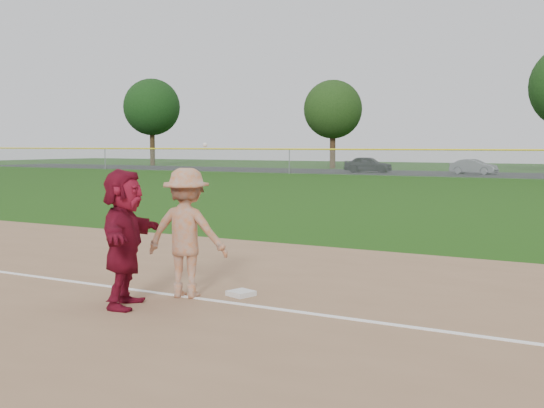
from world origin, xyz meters
The scene contains 9 objects.
ground centered at (0.00, 0.00, 0.00)m, with size 160.00×160.00×0.00m, color #1A430D.
foul_line centered at (0.00, -0.80, 0.03)m, with size 60.00×0.10×0.01m, color white.
first_base centered at (0.46, -0.31, 0.06)m, with size 0.35×0.35×0.08m, color silver.
base_runner centered at (-0.64, -1.73, 1.02)m, with size 1.86×0.59×2.01m, color maroon.
car_left centered at (-15.16, 45.17, 0.70)m, with size 1.62×4.03×1.37m, color black.
car_mid centered at (-6.56, 46.05, 0.61)m, with size 1.27×3.64×1.20m, color slate.
first_base_play centered at (-0.24, -0.75, 1.02)m, with size 1.43×1.03×2.38m.
tree_0 centered at (-44.00, 52.00, 6.59)m, with size 6.40×6.40×9.81m.
tree_1 centered at (-22.00, 53.00, 5.83)m, with size 5.80×5.80×8.75m.
Camera 1 is at (6.00, -9.18, 2.37)m, focal length 45.00 mm.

